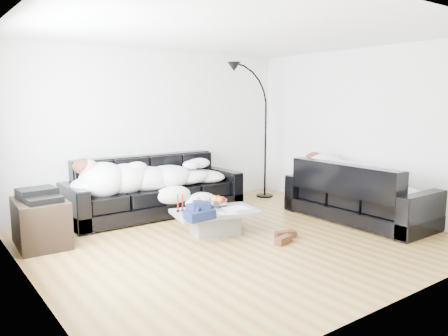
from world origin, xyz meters
TOP-DOWN VIEW (x-y plane):
  - ground at (0.00, 0.00)m, footprint 5.00×5.00m
  - wall_back at (0.00, 2.25)m, footprint 5.00×0.02m
  - wall_left at (-2.50, 0.00)m, footprint 0.02×4.50m
  - wall_right at (2.50, 0.00)m, footprint 0.02×4.50m
  - ceiling at (0.00, 0.00)m, footprint 5.00×5.00m
  - sofa_back at (-0.27, 1.76)m, footprint 2.77×0.96m
  - sofa_right at (2.03, -0.34)m, footprint 0.94×2.19m
  - sleeper_back at (-0.27, 1.71)m, footprint 2.35×0.81m
  - sleeper_right at (2.03, -0.34)m, footprint 0.79×1.88m
  - teal_cushion at (1.97, 0.34)m, footprint 0.42×0.38m
  - coffee_table at (-0.10, 0.36)m, footprint 1.23×0.87m
  - fruit_bowl at (0.06, 0.53)m, footprint 0.32×0.32m
  - wine_glass_a at (-0.30, 0.46)m, footprint 0.09×0.09m
  - wine_glass_b at (-0.38, 0.40)m, footprint 0.07×0.07m
  - wine_glass_c at (-0.19, 0.33)m, footprint 0.07×0.07m
  - candle_left at (-0.54, 0.59)m, footprint 0.05×0.05m
  - candle_right at (-0.47, 0.59)m, footprint 0.05×0.05m
  - newspaper_a at (0.18, 0.28)m, footprint 0.36×0.29m
  - newspaper_b at (-0.07, 0.14)m, footprint 0.29×0.25m
  - navy_jacket at (-0.52, 0.14)m, footprint 0.39×0.33m
  - shoes at (0.44, -0.42)m, footprint 0.47×0.35m
  - av_cabinet at (-2.12, 1.26)m, footprint 0.62×0.87m
  - stereo at (-2.12, 1.26)m, footprint 0.47×0.37m
  - floor_lamp at (1.98, 1.72)m, footprint 0.82×0.44m

SIDE VIEW (x-z plane):
  - ground at x=0.00m, z-range 0.00..0.00m
  - shoes at x=0.44m, z-range 0.00..0.10m
  - coffee_table at x=-0.10m, z-range 0.00..0.32m
  - av_cabinet at x=-2.12m, z-range 0.00..0.58m
  - newspaper_b at x=-0.07m, z-range 0.33..0.33m
  - newspaper_a at x=0.18m, z-range 0.33..0.33m
  - wine_glass_b at x=-0.38m, z-range 0.32..0.48m
  - fruit_bowl at x=0.06m, z-range 0.32..0.48m
  - wine_glass_c at x=-0.19m, z-range 0.32..0.49m
  - wine_glass_a at x=-0.30m, z-range 0.32..0.50m
  - candle_right at x=-0.47m, z-range 0.32..0.54m
  - sofa_right at x=2.03m, z-range 0.00..0.89m
  - candle_left at x=-0.54m, z-range 0.32..0.56m
  - sofa_back at x=-0.27m, z-range 0.00..0.91m
  - navy_jacket at x=-0.52m, z-range 0.40..0.58m
  - stereo at x=-2.12m, z-range 0.58..0.71m
  - sleeper_right at x=2.03m, z-range 0.42..0.88m
  - sleeper_back at x=-0.27m, z-range 0.42..0.89m
  - teal_cushion at x=1.97m, z-range 0.62..0.82m
  - floor_lamp at x=1.98m, z-range 0.00..2.14m
  - wall_back at x=0.00m, z-range 0.00..2.60m
  - wall_left at x=-2.50m, z-range 0.00..2.60m
  - wall_right at x=2.50m, z-range 0.00..2.60m
  - ceiling at x=0.00m, z-range 2.60..2.60m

